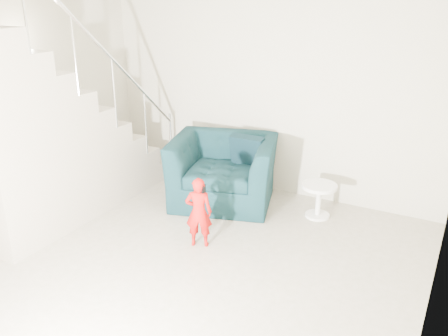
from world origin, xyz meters
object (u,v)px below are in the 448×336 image
(staircase, at_px, (46,148))
(toddler, at_px, (199,212))
(armchair, at_px, (224,170))
(side_table, at_px, (319,195))

(staircase, bearing_deg, toddler, 7.66)
(armchair, distance_m, staircase, 2.30)
(toddler, height_order, side_table, toddler)
(armchair, height_order, side_table, armchair)
(toddler, distance_m, side_table, 1.68)
(armchair, relative_size, staircase, 0.38)
(armchair, xyz_separation_m, toddler, (0.34, -1.22, -0.03))
(armchair, relative_size, toddler, 1.66)
(side_table, bearing_deg, toddler, -125.59)
(toddler, bearing_deg, staircase, -16.45)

